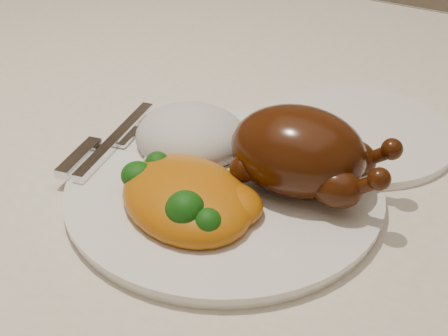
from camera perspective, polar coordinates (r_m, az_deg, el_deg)
The scene contains 8 objects.
dining_table at distance 0.83m, azimuth -2.18°, elevation -1.10°, with size 1.60×0.90×0.76m.
tablecloth at distance 0.79m, azimuth -2.29°, elevation 3.28°, with size 1.73×1.03×0.18m.
dinner_plate at distance 0.62m, azimuth 0.00°, elevation -2.05°, with size 0.31×0.31×0.01m, color white.
side_plate at distance 0.73m, azimuth 12.14°, elevation 3.19°, with size 0.22×0.22×0.01m, color white.
roast_chicken at distance 0.60m, azimuth 7.11°, elevation 1.46°, with size 0.17×0.11×0.08m.
rice_mound at distance 0.67m, azimuth -3.02°, elevation 2.87°, with size 0.14×0.13×0.06m.
mac_and_cheese at distance 0.58m, azimuth -3.25°, elevation -2.70°, with size 0.18×0.16×0.06m.
cutlery at distance 0.68m, azimuth -11.06°, elevation 1.79°, with size 0.05×0.17×0.01m.
Camera 1 is at (0.37, -0.57, 1.14)m, focal length 50.00 mm.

